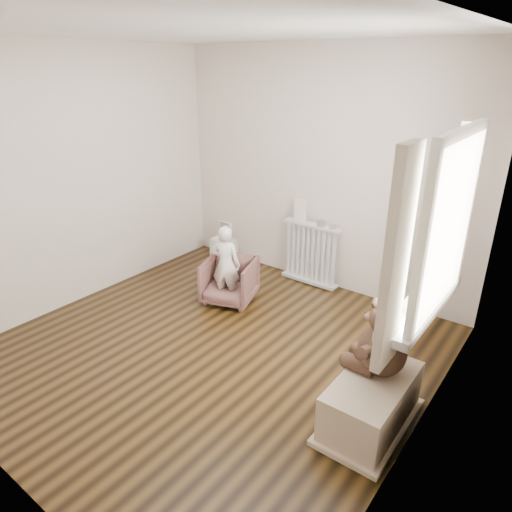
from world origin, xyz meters
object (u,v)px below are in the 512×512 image
Objects in this scene: plush_cat at (441,269)px; armchair at (229,281)px; teddy_bear at (384,337)px; radiator at (310,252)px; toy_bench at (371,401)px; toy_vanity at (224,238)px; child at (226,265)px.

armchair is at bearing 162.65° from plush_cat.
armchair is at bearing 160.44° from teddy_bear.
armchair is (-0.46, -0.89, -0.15)m from radiator.
radiator is 0.89× the size of toy_bench.
toy_vanity reaches higher than toy_bench.
plush_cat is at bearing -21.34° from armchair.
teddy_bear is (1.97, -0.64, 0.22)m from child.
teddy_bear reaches higher than toy_bench.
radiator is at bearing 1.33° from toy_vanity.
radiator is at bearing -135.13° from child.
plush_cat reaches higher than armchair.
toy_bench is 1.08m from plush_cat.
toy_bench is 0.48m from teddy_bear.
plush_cat is (2.12, -0.04, 0.55)m from child.
child is 2.09m from teddy_bear.
plush_cat reaches higher than toy_bench.
toy_bench is (1.98, -0.80, -0.04)m from armchair.
armchair reaches higher than toy_bench.
toy_bench is 1.49× the size of teddy_bear.
radiator reaches higher than toy_vanity.
teddy_bear is (-0.01, 0.11, 0.47)m from toy_bench.
radiator is 1.51× the size of toy_vanity.
teddy_bear reaches higher than toy_vanity.
radiator is at bearing 133.37° from teddy_bear.
armchair is 2.14m from toy_bench.
toy_vanity is 3.23m from teddy_bear.
toy_vanity is at bearing -178.67° from radiator.
armchair is at bearing -46.23° from toy_vanity.
teddy_bear is at bearing -118.94° from plush_cat.
toy_vanity is at bearing 147.14° from plush_cat.
toy_vanity is at bearing 149.34° from toy_bench.
radiator is at bearing 134.44° from plush_cat.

